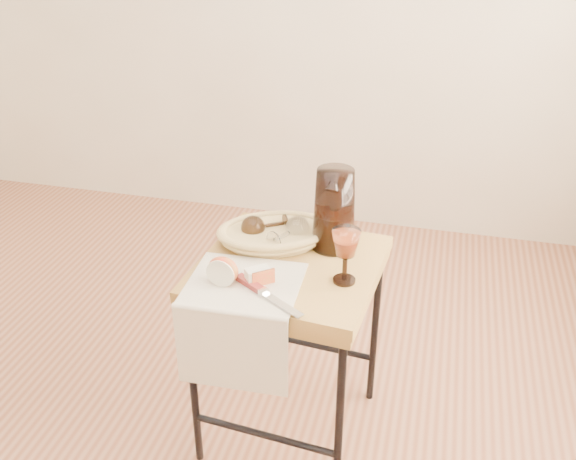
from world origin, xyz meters
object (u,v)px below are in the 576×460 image
(goblet_lying_b, at_px, (288,233))
(wine_goblet, at_px, (345,256))
(goblet_lying_a, at_px, (267,226))
(table_knife, at_px, (266,293))
(apple_half, at_px, (223,270))
(bread_basket, at_px, (275,235))
(side_table, at_px, (290,350))
(pitcher, at_px, (334,209))
(tea_towel, at_px, (244,284))

(goblet_lying_b, height_order, wine_goblet, wine_goblet)
(goblet_lying_a, bearing_deg, table_knife, 73.26)
(apple_half, bearing_deg, goblet_lying_a, 83.27)
(goblet_lying_a, xyz_separation_m, apple_half, (-0.05, -0.27, -0.00))
(bread_basket, distance_m, wine_goblet, 0.30)
(goblet_lying_b, xyz_separation_m, wine_goblet, (0.20, -0.15, 0.03))
(side_table, xyz_separation_m, goblet_lying_b, (-0.03, 0.08, 0.38))
(side_table, distance_m, table_knife, 0.40)
(bread_basket, relative_size, apple_half, 3.57)
(bread_basket, xyz_separation_m, table_knife, (0.06, -0.30, -0.01))
(side_table, relative_size, goblet_lying_a, 5.34)
(pitcher, bearing_deg, bread_basket, -169.26)
(bread_basket, height_order, goblet_lying_a, goblet_lying_a)
(tea_towel, distance_m, bread_basket, 0.25)
(table_knife, bearing_deg, pitcher, 101.77)
(pitcher, bearing_deg, goblet_lying_b, -159.27)
(tea_towel, relative_size, goblet_lying_b, 2.52)
(goblet_lying_a, height_order, apple_half, same)
(pitcher, bearing_deg, tea_towel, -122.72)
(bread_basket, height_order, table_knife, bread_basket)
(side_table, distance_m, pitcher, 0.49)
(tea_towel, distance_m, pitcher, 0.36)
(pitcher, relative_size, table_knife, 1.18)
(goblet_lying_b, distance_m, pitcher, 0.16)
(tea_towel, bearing_deg, pitcher, 51.70)
(bread_basket, xyz_separation_m, wine_goblet, (0.25, -0.16, 0.06))
(goblet_lying_a, bearing_deg, side_table, 99.13)
(wine_goblet, bearing_deg, side_table, 160.62)
(goblet_lying_a, distance_m, goblet_lying_b, 0.08)
(bread_basket, bearing_deg, side_table, -79.08)
(goblet_lying_b, bearing_deg, pitcher, -43.47)
(side_table, bearing_deg, pitcher, 49.87)
(tea_towel, bearing_deg, apple_half, -173.33)
(pitcher, bearing_deg, goblet_lying_a, -174.04)
(goblet_lying_b, bearing_deg, tea_towel, -166.71)
(apple_half, xyz_separation_m, table_knife, (0.13, -0.04, -0.03))
(bread_basket, distance_m, pitcher, 0.21)
(side_table, height_order, goblet_lying_b, goblet_lying_b)
(wine_goblet, distance_m, table_knife, 0.24)
(side_table, xyz_separation_m, tea_towel, (-0.09, -0.15, 0.33))
(bread_basket, height_order, goblet_lying_b, goblet_lying_b)
(wine_goblet, bearing_deg, tea_towel, -161.97)
(apple_half, relative_size, table_knife, 0.35)
(bread_basket, height_order, wine_goblet, wine_goblet)
(table_knife, bearing_deg, bread_basket, 133.77)
(bread_basket, distance_m, apple_half, 0.27)
(tea_towel, bearing_deg, goblet_lying_b, 71.90)
(wine_goblet, relative_size, table_knife, 0.66)
(side_table, relative_size, apple_half, 7.43)
(pitcher, xyz_separation_m, apple_half, (-0.26, -0.28, -0.08))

